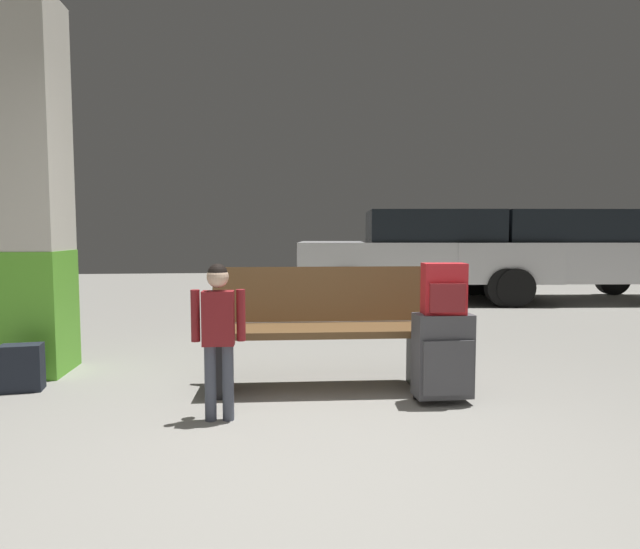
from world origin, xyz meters
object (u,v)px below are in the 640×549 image
Objects in this scene: suitcase at (443,356)px; backpack_bright at (444,289)px; bench at (320,328)px; structural_pillar at (26,190)px; child at (218,325)px; backpack_dark_floor at (22,368)px; parked_car_side at (562,253)px; parked_car_near at (424,253)px.

backpack_bright is at bearing -146.80° from suitcase.
bench is 0.92m from suitcase.
structural_pillar is 3.12× the size of child.
backpack_bright is (-0.00, -0.00, 0.45)m from suitcase.
parked_car_side is at bearing 34.14° from backpack_dark_floor.
backpack_dark_floor is (-1.47, 0.78, -0.43)m from child.
backpack_bright is at bearing -30.18° from bench.
parked_car_side is (3.83, 5.18, 0.48)m from suitcase.
bench is at bearing 149.82° from backpack_bright.
backpack_dark_floor is 6.57m from parked_car_near.
parked_car_near is (2.28, 4.94, 0.36)m from bench.
bench is 4.75× the size of backpack_dark_floor.
structural_pillar reaches higher than backpack_dark_floor.
parked_car_side is at bearing 45.38° from child.
structural_pillar is 3.48m from suitcase.
parked_car_side is (2.34, -0.22, 0.00)m from parked_car_near.
backpack_dark_floor is (0.14, -0.53, -1.32)m from structural_pillar.
backpack_dark_floor is at bearing -145.86° from parked_car_side.
parked_car_side reaches higher than backpack_dark_floor.
structural_pillar is at bearing 141.05° from child.
bench is 4.75× the size of backpack_bright.
parked_car_near is (1.49, 5.40, 0.03)m from backpack_bright.
backpack_bright is at bearing -126.47° from parked_car_side.
parked_car_near is (2.96, 5.59, 0.21)m from child.
backpack_bright is 0.35× the size of child.
backpack_bright is at bearing 7.31° from child.
bench is (2.29, -0.66, -1.05)m from structural_pillar.
backpack_bright reaches higher than backpack_dark_floor.
bench is at bearing 43.31° from child.
suitcase is at bearing -126.46° from parked_car_side.
structural_pillar is at bearing -149.51° from parked_car_side.
structural_pillar is 0.71× the size of parked_car_side.
bench is 0.95m from child.
suitcase is 1.78× the size of backpack_bright.
structural_pillar is 8.82× the size of backpack_dark_floor.
child reaches higher than backpack_bright.
bench is 2.18m from backpack_dark_floor.
parked_car_side is at bearing 53.53° from backpack_bright.
backpack_dark_floor is 0.08× the size of parked_car_near.
parked_car_near is at bearing 74.54° from backpack_bright.
child is (-1.47, -0.19, 0.27)m from suitcase.
child is at bearing -172.69° from backpack_bright.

